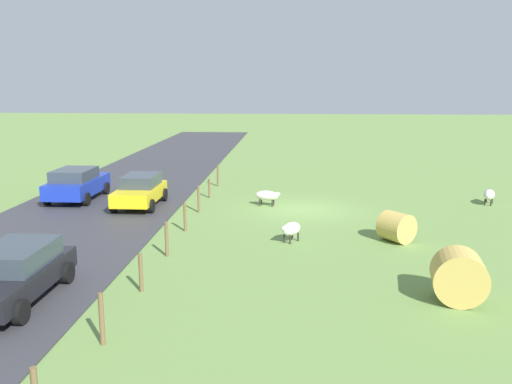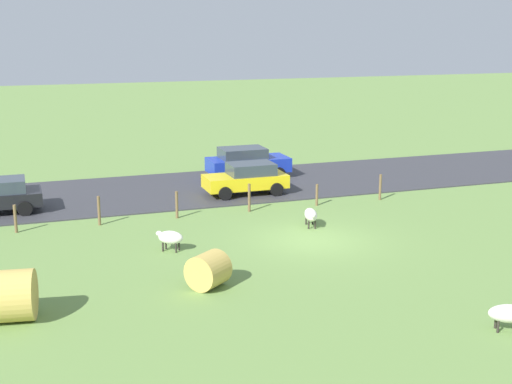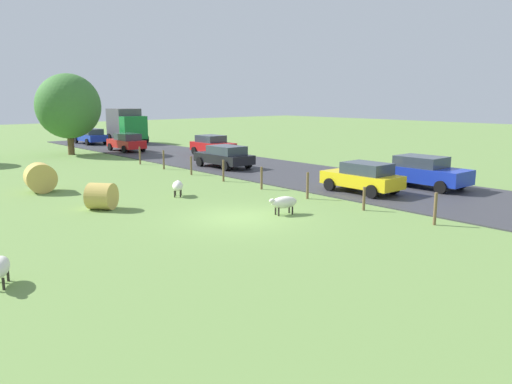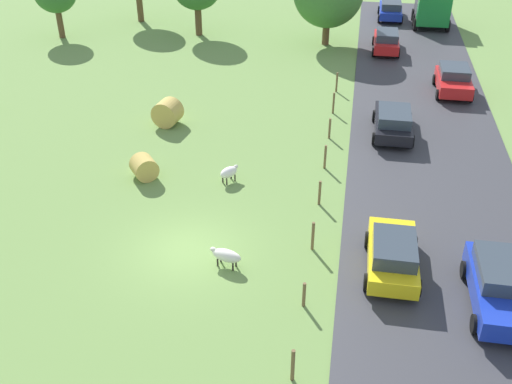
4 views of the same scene
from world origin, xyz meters
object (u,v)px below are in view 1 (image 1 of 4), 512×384
(sheep_0, at_px, (291,229))
(car_5, at_px, (13,273))
(car_0, at_px, (77,183))
(car_1, at_px, (140,190))
(hay_bale_0, at_px, (459,276))
(hay_bale_1, at_px, (396,227))
(sheep_5, at_px, (489,195))
(sheep_4, at_px, (267,196))

(sheep_0, bearing_deg, car_5, 39.47)
(car_0, height_order, car_1, car_0)
(hay_bale_0, height_order, car_5, car_5)
(hay_bale_0, height_order, car_1, car_1)
(hay_bale_1, bearing_deg, sheep_0, 4.81)
(sheep_5, bearing_deg, sheep_0, 36.22)
(sheep_4, bearing_deg, car_0, -2.86)
(hay_bale_0, distance_m, car_5, 12.31)
(sheep_5, height_order, car_0, car_0)
(sheep_4, xyz_separation_m, car_0, (9.78, -0.49, 0.40))
(sheep_5, bearing_deg, hay_bale_1, 49.74)
(hay_bale_1, bearing_deg, sheep_5, -130.26)
(sheep_0, distance_m, car_1, 9.14)
(sheep_5, bearing_deg, car_1, 5.86)
(car_1, xyz_separation_m, car_5, (0.29, 11.71, -0.01))
(sheep_0, relative_size, sheep_4, 0.81)
(sheep_5, distance_m, hay_bale_1, 8.98)
(car_0, bearing_deg, hay_bale_1, 157.23)
(hay_bale_1, xyz_separation_m, car_0, (15.00, -6.30, 0.34))
(hay_bale_1, height_order, car_0, car_0)
(sheep_0, xyz_separation_m, sheep_4, (1.21, -6.14, -0.00))
(sheep_4, bearing_deg, car_1, 6.67)
(car_5, bearing_deg, sheep_0, -140.53)
(sheep_5, bearing_deg, car_5, 37.68)
(hay_bale_0, xyz_separation_m, car_1, (12.00, -10.90, 0.11))
(sheep_5, bearing_deg, car_0, 1.53)
(hay_bale_1, bearing_deg, sheep_4, -48.04)
(car_0, bearing_deg, hay_bale_0, 142.24)
(sheep_5, xyz_separation_m, car_5, (17.45, 13.48, 0.34))
(sheep_0, relative_size, sheep_5, 0.83)
(hay_bale_1, height_order, car_5, car_5)
(hay_bale_1, xyz_separation_m, car_1, (11.36, -5.09, 0.28))
(sheep_0, height_order, hay_bale_0, hay_bale_0)
(car_5, bearing_deg, car_1, -91.40)
(sheep_5, bearing_deg, hay_bale_0, 67.81)
(car_0, relative_size, car_1, 1.09)
(sheep_0, xyz_separation_m, sheep_5, (-9.81, -7.19, -0.01))
(hay_bale_0, bearing_deg, car_1, -42.26)
(sheep_0, bearing_deg, car_1, -36.44)
(sheep_5, relative_size, car_0, 0.29)
(sheep_0, height_order, hay_bale_1, hay_bale_1)
(car_1, relative_size, car_5, 0.91)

